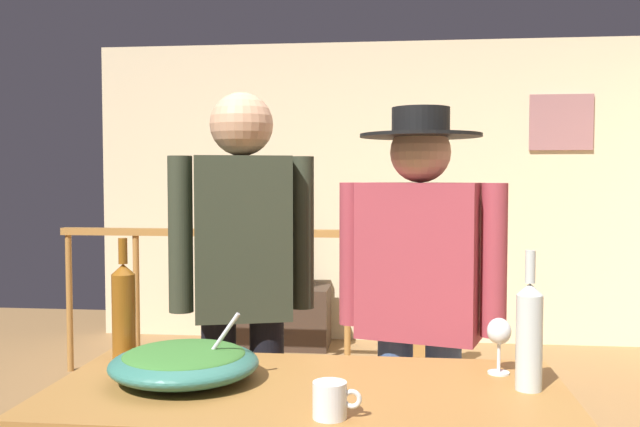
% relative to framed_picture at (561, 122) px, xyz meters
% --- Properties ---
extents(back_wall, '(4.95, 0.10, 2.50)m').
position_rel_framed_picture_xyz_m(back_wall, '(-1.40, 0.06, -0.57)').
color(back_wall, beige).
rests_on(back_wall, ground_plane).
extents(framed_picture, '(0.50, 0.03, 0.45)m').
position_rel_framed_picture_xyz_m(framed_picture, '(0.00, 0.00, 0.00)').
color(framed_picture, '#9C686A').
extents(stair_railing, '(2.56, 0.10, 1.07)m').
position_rel_framed_picture_xyz_m(stair_railing, '(-1.96, -1.17, -1.17)').
color(stair_railing, '#9E6B33').
rests_on(stair_railing, ground_plane).
extents(tv_console, '(0.90, 0.40, 0.49)m').
position_rel_framed_picture_xyz_m(tv_console, '(-2.31, -0.29, -1.58)').
color(tv_console, '#38281E').
rests_on(tv_console, ground_plane).
extents(flat_screen_tv, '(0.55, 0.12, 0.41)m').
position_rel_framed_picture_xyz_m(flat_screen_tv, '(-2.31, -0.32, -1.09)').
color(flat_screen_tv, black).
rests_on(flat_screen_tv, tv_console).
extents(serving_table, '(1.43, 0.70, 0.80)m').
position_rel_framed_picture_xyz_m(serving_table, '(-1.56, -3.93, -1.11)').
color(serving_table, '#9E6B33').
rests_on(serving_table, ground_plane).
extents(salad_bowl, '(0.43, 0.43, 0.22)m').
position_rel_framed_picture_xyz_m(salad_bowl, '(-1.91, -3.91, -0.97)').
color(salad_bowl, '#337060').
rests_on(salad_bowl, serving_table).
extents(wine_glass, '(0.07, 0.07, 0.17)m').
position_rel_framed_picture_xyz_m(wine_glass, '(-1.01, -3.74, -0.91)').
color(wine_glass, silver).
rests_on(wine_glass, serving_table).
extents(wine_bottle_clear, '(0.07, 0.07, 0.38)m').
position_rel_framed_picture_xyz_m(wine_bottle_clear, '(-0.95, -3.89, -0.87)').
color(wine_bottle_clear, silver).
rests_on(wine_bottle_clear, serving_table).
extents(wine_bottle_amber, '(0.07, 0.07, 0.39)m').
position_rel_framed_picture_xyz_m(wine_bottle_amber, '(-2.18, -3.69, -0.86)').
color(wine_bottle_amber, brown).
rests_on(wine_bottle_amber, serving_table).
extents(mug_white, '(0.12, 0.08, 0.09)m').
position_rel_framed_picture_xyz_m(mug_white, '(-1.47, -4.17, -0.98)').
color(mug_white, white).
rests_on(mug_white, serving_table).
extents(person_standing_left, '(0.52, 0.31, 1.69)m').
position_rel_framed_picture_xyz_m(person_standing_left, '(-1.89, -3.28, -0.83)').
color(person_standing_left, black).
rests_on(person_standing_left, ground_plane).
extents(person_standing_right, '(0.60, 0.44, 1.63)m').
position_rel_framed_picture_xyz_m(person_standing_right, '(-1.23, -3.28, -0.85)').
color(person_standing_right, '#3D5684').
rests_on(person_standing_right, ground_plane).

